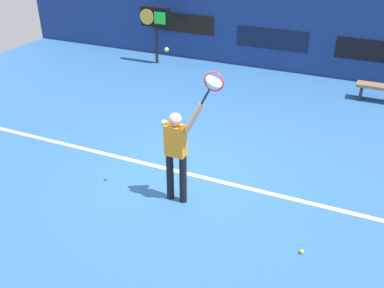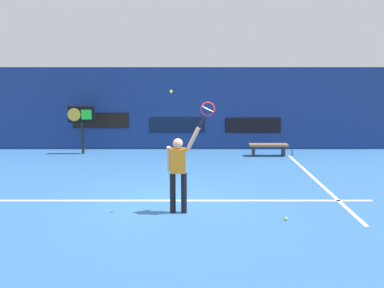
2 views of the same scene
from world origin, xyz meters
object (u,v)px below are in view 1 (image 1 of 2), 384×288
tennis_ball (167,50)px  court_bench (384,90)px  tennis_racket (213,83)px  spare_ball (302,251)px  scoreboard_clock (155,20)px  tennis_player (176,150)px

tennis_ball → court_bench: bearing=61.7°
tennis_racket → spare_ball: (1.68, -0.48, -2.27)m
tennis_ball → scoreboard_clock: size_ratio=0.04×
scoreboard_clock → tennis_racket: bearing=-55.6°
spare_ball → tennis_ball: bearing=168.0°
tennis_ball → scoreboard_clock: bearing=119.6°
tennis_ball → tennis_racket: bearing=-3.5°
scoreboard_clock → court_bench: 7.02m
court_bench → spare_ball: (-0.80, -6.56, -0.30)m
tennis_racket → tennis_ball: tennis_ball is taller
tennis_player → tennis_racket: tennis_racket is taller
tennis_player → spare_ball: (2.31, -0.48, -0.98)m
court_bench → spare_ball: court_bench is taller
tennis_player → tennis_ball: (-0.15, 0.04, 1.69)m
tennis_ball → court_bench: (3.26, 6.04, -2.36)m
tennis_player → tennis_racket: size_ratio=3.16×
tennis_racket → scoreboard_clock: (-4.45, 6.50, -0.90)m
tennis_ball → court_bench: tennis_ball is taller
court_bench → tennis_racket: bearing=-112.2°
tennis_ball → court_bench: size_ratio=0.05×
scoreboard_clock → court_bench: (6.93, -0.42, -1.07)m
scoreboard_clock → tennis_player: bearing=-59.5°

